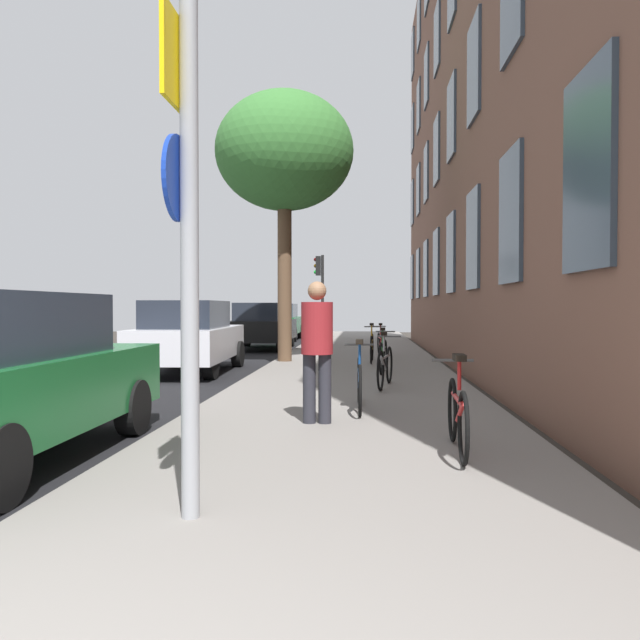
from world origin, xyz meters
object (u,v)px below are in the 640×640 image
(bicycle_2, at_px, (385,365))
(sign_post, at_px, (186,212))
(tree_near, at_px, (284,153))
(bicycle_5, at_px, (380,342))
(car_3, at_px, (278,321))
(bicycle_0, at_px, (458,414))
(traffic_light, at_px, (320,282))
(car_2, at_px, (262,325))
(bicycle_4, at_px, (372,347))
(pedestrian_0, at_px, (317,342))
(bicycle_3, at_px, (383,355))
(car_1, at_px, (189,336))
(bicycle_1, at_px, (359,382))

(bicycle_2, bearing_deg, sign_post, -102.60)
(sign_post, bearing_deg, tree_near, 94.22)
(bicycle_5, relative_size, car_3, 0.37)
(bicycle_2, bearing_deg, tree_near, 115.44)
(bicycle_0, height_order, bicycle_5, bicycle_0)
(traffic_light, bearing_deg, car_2, -111.69)
(sign_post, distance_m, bicycle_0, 3.25)
(bicycle_4, bearing_deg, bicycle_5, 83.74)
(bicycle_4, distance_m, pedestrian_0, 8.25)
(bicycle_5, bearing_deg, sign_post, -96.54)
(bicycle_3, bearing_deg, car_3, 106.25)
(sign_post, bearing_deg, bicycle_5, 83.46)
(bicycle_0, distance_m, car_1, 9.25)
(car_1, bearing_deg, pedestrian_0, -62.37)
(traffic_light, xyz_separation_m, bicycle_4, (2.04, -10.49, -2.04))
(car_2, bearing_deg, traffic_light, 68.31)
(tree_near, xyz_separation_m, car_1, (-1.93, -1.91, -4.52))
(bicycle_4, xyz_separation_m, car_2, (-3.76, 6.16, 0.34))
(bicycle_2, height_order, car_2, car_2)
(sign_post, relative_size, pedestrian_0, 2.07)
(traffic_light, height_order, bicycle_3, traffic_light)
(bicycle_5, relative_size, pedestrian_0, 0.94)
(sign_post, bearing_deg, bicycle_0, 43.81)
(traffic_light, height_order, bicycle_4, traffic_light)
(bicycle_2, distance_m, car_1, 5.30)
(car_3, bearing_deg, car_2, -87.42)
(bicycle_0, height_order, car_2, car_2)
(tree_near, bearing_deg, bicycle_4, -4.88)
(bicycle_2, xyz_separation_m, pedestrian_0, (-0.91, -3.39, 0.58))
(bicycle_0, xyz_separation_m, pedestrian_0, (-1.44, 1.41, 0.59))
(bicycle_0, xyz_separation_m, bicycle_1, (-0.94, 2.40, 0.00))
(car_1, bearing_deg, car_2, 87.32)
(sign_post, xyz_separation_m, car_2, (-2.42, 17.71, -1.27))
(bicycle_1, bearing_deg, traffic_light, 95.78)
(pedestrian_0, relative_size, car_1, 0.39)
(pedestrian_0, xyz_separation_m, car_2, (-3.02, 14.35, -0.23))
(pedestrian_0, distance_m, car_3, 20.61)
(bicycle_1, relative_size, bicycle_4, 1.03)
(bicycle_4, bearing_deg, tree_near, 175.12)
(tree_near, xyz_separation_m, pedestrian_0, (1.46, -8.38, -4.29))
(pedestrian_0, height_order, car_1, pedestrian_0)
(bicycle_4, height_order, car_3, car_3)
(bicycle_3, distance_m, pedestrian_0, 5.90)
(bicycle_3, relative_size, car_3, 0.40)
(traffic_light, distance_m, bicycle_5, 8.66)
(bicycle_0, bearing_deg, sign_post, -136.19)
(bicycle_3, distance_m, car_2, 9.44)
(bicycle_2, relative_size, car_1, 0.40)
(bicycle_1, height_order, car_2, car_2)
(bicycle_5, bearing_deg, traffic_light, 105.88)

